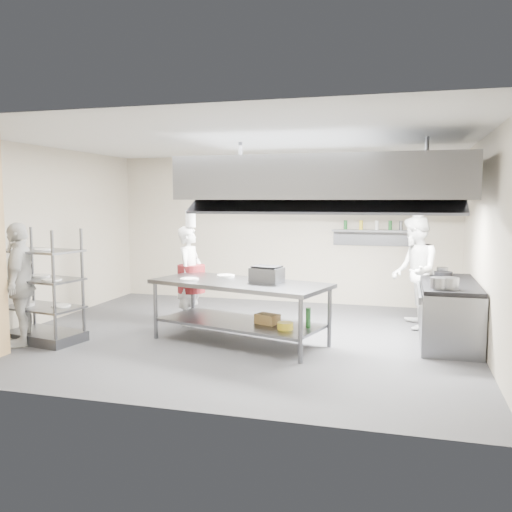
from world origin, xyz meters
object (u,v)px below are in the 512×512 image
(pass_rack, at_px, (43,285))
(island, at_px, (240,312))
(chef_head, at_px, (190,276))
(griddle, at_px, (267,275))
(cooking_range, at_px, (448,314))
(chef_plating, at_px, (20,284))
(stockpot, at_px, (439,283))
(chef_line, at_px, (415,272))

(pass_rack, bearing_deg, island, 24.37)
(chef_head, relative_size, griddle, 3.81)
(cooking_range, bearing_deg, chef_plating, -163.07)
(griddle, xyz_separation_m, stockpot, (2.38, 0.10, -0.04))
(stockpot, bearing_deg, griddle, -177.60)
(pass_rack, bearing_deg, cooking_range, 25.53)
(pass_rack, height_order, chef_line, chef_line)
(chef_plating, bearing_deg, pass_rack, 115.85)
(pass_rack, distance_m, cooking_range, 6.01)
(pass_rack, distance_m, stockpot, 5.66)
(stockpot, bearing_deg, island, -177.00)
(pass_rack, height_order, chef_plating, chef_plating)
(griddle, bearing_deg, stockpot, 14.08)
(chef_line, bearing_deg, griddle, -58.83)
(cooking_range, distance_m, stockpot, 0.93)
(chef_line, distance_m, griddle, 2.64)
(chef_plating, height_order, griddle, chef_plating)
(stockpot, bearing_deg, chef_plating, -169.26)
(island, relative_size, stockpot, 11.43)
(chef_head, bearing_deg, chef_line, -76.39)
(chef_line, bearing_deg, cooking_range, 24.41)
(chef_plating, bearing_deg, chef_head, 109.71)
(chef_head, distance_m, chef_line, 3.72)
(cooking_range, xyz_separation_m, chef_head, (-4.12, 0.06, 0.41))
(island, xyz_separation_m, griddle, (0.40, 0.05, 0.56))
(chef_head, bearing_deg, stockpot, -99.06)
(cooking_range, distance_m, griddle, 2.76)
(pass_rack, distance_m, chef_line, 5.81)
(cooking_range, bearing_deg, island, -163.67)
(pass_rack, xyz_separation_m, chef_plating, (-0.19, -0.24, 0.05))
(chef_head, distance_m, stockpot, 4.01)
(cooking_range, height_order, chef_plating, chef_plating)
(chef_head, distance_m, griddle, 1.80)
(cooking_range, bearing_deg, stockpot, -104.57)
(cooking_range, height_order, griddle, griddle)
(chef_plating, bearing_deg, island, 81.80)
(pass_rack, bearing_deg, chef_line, 34.38)
(island, height_order, cooking_range, island)
(cooking_range, bearing_deg, griddle, -162.23)
(griddle, relative_size, stockpot, 1.90)
(chef_plating, height_order, stockpot, chef_plating)
(cooking_range, distance_m, chef_plating, 6.27)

